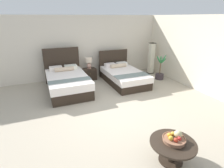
{
  "coord_description": "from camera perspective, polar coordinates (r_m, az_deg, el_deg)",
  "views": [
    {
      "loc": [
        -1.83,
        -4.0,
        2.46
      ],
      "look_at": [
        0.03,
        0.56,
        0.58
      ],
      "focal_mm": 28.44,
      "sensor_mm": 36.0,
      "label": 1
    }
  ],
  "objects": [
    {
      "name": "wall_side_right",
      "position": [
        6.81,
        26.68,
        8.55
      ],
      "size": [
        0.12,
        5.9,
        2.53
      ],
      "primitive_type": "cube",
      "color": "beige",
      "rests_on": "ground"
    },
    {
      "name": "wall_back",
      "position": [
        7.67,
        -8.28,
        11.67
      ],
      "size": [
        10.06,
        0.12,
        2.53
      ],
      "primitive_type": "cube",
      "color": "beige",
      "rests_on": "ground"
    },
    {
      "name": "bed_near_corner",
      "position": [
        6.99,
        3.62,
        2.67
      ],
      "size": [
        1.3,
        2.2,
        1.13
      ],
      "color": "#2D221A",
      "rests_on": "ground"
    },
    {
      "name": "table_lamp",
      "position": [
        7.31,
        -7.46,
        6.94
      ],
      "size": [
        0.28,
        0.28,
        0.45
      ],
      "color": "tan",
      "rests_on": "nightstand"
    },
    {
      "name": "nightstand",
      "position": [
        7.43,
        -7.24,
        3.2
      ],
      "size": [
        0.53,
        0.43,
        0.46
      ],
      "color": "#2D221A",
      "rests_on": "ground"
    },
    {
      "name": "fruit_bowl",
      "position": [
        3.42,
        19.44,
        -16.12
      ],
      "size": [
        0.4,
        0.4,
        0.19
      ],
      "color": "#8C5F46",
      "rests_on": "coffee_table"
    },
    {
      "name": "floor_lamp_corner",
      "position": [
        8.29,
        12.51,
        8.05
      ],
      "size": [
        0.25,
        0.25,
        1.38
      ],
      "color": "#2A281E",
      "rests_on": "ground"
    },
    {
      "name": "coffee_table",
      "position": [
        3.48,
        18.83,
        -18.7
      ],
      "size": [
        0.8,
        0.8,
        0.41
      ],
      "color": "#2D221A",
      "rests_on": "ground"
    },
    {
      "name": "bed_near_window",
      "position": [
        6.38,
        -14.18,
        0.72
      ],
      "size": [
        1.35,
        2.21,
        1.36
      ],
      "color": "#2D221A",
      "rests_on": "ground"
    },
    {
      "name": "potted_palm",
      "position": [
        7.66,
        15.11,
        3.51
      ],
      "size": [
        0.49,
        0.45,
        1.01
      ],
      "color": "#3A3036",
      "rests_on": "ground"
    },
    {
      "name": "ground_plane",
      "position": [
        5.05,
        2.11,
        -8.47
      ],
      "size": [
        10.06,
        10.3,
        0.02
      ],
      "primitive_type": "cube",
      "color": "#A89D88"
    }
  ]
}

